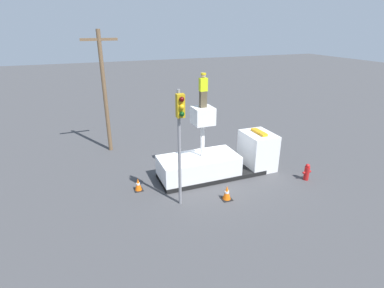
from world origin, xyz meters
TOP-DOWN VIEW (x-y plane):
  - ground_plane at (0.00, 0.00)m, footprint 120.00×120.00m
  - bucket_truck at (0.50, 0.00)m, footprint 6.82×2.14m
  - worker at (-0.59, 0.00)m, footprint 0.40×0.26m
  - traffic_light_pole at (-2.62, -2.21)m, footprint 0.34×0.57m
  - fire_hydrant at (4.69, -2.37)m, footprint 0.52×0.28m
  - traffic_cone_rear at (-4.24, -0.11)m, footprint 0.45×0.45m
  - traffic_cone_curbside at (-0.36, -2.56)m, footprint 0.50×0.50m
  - utility_pole at (-4.88, 5.98)m, footprint 2.20×0.26m

SIDE VIEW (x-z plane):
  - ground_plane at x=0.00m, z-range 0.00..0.00m
  - traffic_cone_rear at x=-4.24m, z-range -0.02..0.67m
  - traffic_cone_curbside at x=-0.36m, z-range -0.02..0.73m
  - fire_hydrant at x=4.69m, z-range -0.01..0.95m
  - bucket_truck at x=0.50m, z-range -1.18..2.89m
  - traffic_light_pole at x=-2.62m, z-range 1.14..6.69m
  - utility_pole at x=-4.88m, z-range 0.32..8.13m
  - worker at x=-0.59m, z-range 4.08..5.82m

